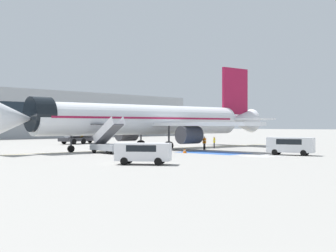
{
  "coord_description": "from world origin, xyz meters",
  "views": [
    {
      "loc": [
        -44.28,
        -46.46,
        3.26
      ],
      "look_at": [
        1.28,
        -3.06,
        3.14
      ],
      "focal_mm": 50.0,
      "sensor_mm": 36.0,
      "label": 1
    }
  ],
  "objects_px": {
    "ground_crew_1": "(204,142)",
    "boarding_stairs_forward": "(108,144)",
    "fuel_tanker": "(81,133)",
    "service_van_0": "(291,144)",
    "ground_crew_0": "(214,142)",
    "traffic_cone_1": "(185,151)",
    "baggage_cart": "(163,150)",
    "airliner": "(149,120)",
    "traffic_cone_0": "(117,154)",
    "service_van_1": "(143,151)"
  },
  "relations": [
    {
      "from": "boarding_stairs_forward",
      "to": "baggage_cart",
      "type": "distance_m",
      "value": 6.56
    },
    {
      "from": "fuel_tanker",
      "to": "service_van_0",
      "type": "bearing_deg",
      "value": -13.43
    },
    {
      "from": "service_van_1",
      "to": "ground_crew_1",
      "type": "distance_m",
      "value": 23.62
    },
    {
      "from": "ground_crew_0",
      "to": "ground_crew_1",
      "type": "bearing_deg",
      "value": -26.72
    },
    {
      "from": "boarding_stairs_forward",
      "to": "traffic_cone_1",
      "type": "bearing_deg",
      "value": -36.94
    },
    {
      "from": "airliner",
      "to": "ground_crew_0",
      "type": "height_order",
      "value": "airliner"
    },
    {
      "from": "ground_crew_1",
      "to": "fuel_tanker",
      "type": "bearing_deg",
      "value": 170.58
    },
    {
      "from": "baggage_cart",
      "to": "ground_crew_1",
      "type": "xyz_separation_m",
      "value": [
        7.85,
        0.13,
        0.77
      ]
    },
    {
      "from": "ground_crew_1",
      "to": "boarding_stairs_forward",
      "type": "bearing_deg",
      "value": -111.46
    },
    {
      "from": "ground_crew_0",
      "to": "fuel_tanker",
      "type": "bearing_deg",
      "value": -132.04
    },
    {
      "from": "service_van_0",
      "to": "ground_crew_1",
      "type": "xyz_separation_m",
      "value": [
        1.79,
        13.48,
        -0.13
      ]
    },
    {
      "from": "fuel_tanker",
      "to": "baggage_cart",
      "type": "distance_m",
      "value": 30.37
    },
    {
      "from": "service_van_0",
      "to": "baggage_cart",
      "type": "relative_size",
      "value": 1.76
    },
    {
      "from": "boarding_stairs_forward",
      "to": "service_van_1",
      "type": "bearing_deg",
      "value": -112.3
    },
    {
      "from": "airliner",
      "to": "traffic_cone_0",
      "type": "height_order",
      "value": "airliner"
    },
    {
      "from": "baggage_cart",
      "to": "traffic_cone_0",
      "type": "distance_m",
      "value": 8.75
    },
    {
      "from": "fuel_tanker",
      "to": "traffic_cone_1",
      "type": "height_order",
      "value": "fuel_tanker"
    },
    {
      "from": "ground_crew_0",
      "to": "traffic_cone_1",
      "type": "xyz_separation_m",
      "value": [
        -11.16,
        -4.36,
        -0.68
      ]
    },
    {
      "from": "boarding_stairs_forward",
      "to": "ground_crew_0",
      "type": "distance_m",
      "value": 17.66
    },
    {
      "from": "service_van_1",
      "to": "baggage_cart",
      "type": "bearing_deg",
      "value": -176.3
    },
    {
      "from": "airliner",
      "to": "baggage_cart",
      "type": "height_order",
      "value": "airliner"
    },
    {
      "from": "baggage_cart",
      "to": "ground_crew_1",
      "type": "relative_size",
      "value": 1.67
    },
    {
      "from": "service_van_0",
      "to": "ground_crew_0",
      "type": "relative_size",
      "value": 3.15
    },
    {
      "from": "baggage_cart",
      "to": "ground_crew_0",
      "type": "bearing_deg",
      "value": -133.07
    },
    {
      "from": "service_van_1",
      "to": "traffic_cone_0",
      "type": "bearing_deg",
      "value": -152.57
    },
    {
      "from": "baggage_cart",
      "to": "traffic_cone_1",
      "type": "distance_m",
      "value": 2.71
    },
    {
      "from": "boarding_stairs_forward",
      "to": "ground_crew_1",
      "type": "height_order",
      "value": "boarding_stairs_forward"
    },
    {
      "from": "service_van_0",
      "to": "baggage_cart",
      "type": "distance_m",
      "value": 14.69
    },
    {
      "from": "fuel_tanker",
      "to": "traffic_cone_1",
      "type": "distance_m",
      "value": 32.53
    },
    {
      "from": "service_van_1",
      "to": "traffic_cone_0",
      "type": "xyz_separation_m",
      "value": [
        4.65,
        8.83,
        -0.76
      ]
    },
    {
      "from": "ground_crew_1",
      "to": "traffic_cone_0",
      "type": "distance_m",
      "value": 16.55
    },
    {
      "from": "ground_crew_1",
      "to": "traffic_cone_0",
      "type": "relative_size",
      "value": 2.77
    },
    {
      "from": "fuel_tanker",
      "to": "ground_crew_1",
      "type": "height_order",
      "value": "fuel_tanker"
    },
    {
      "from": "fuel_tanker",
      "to": "traffic_cone_1",
      "type": "bearing_deg",
      "value": -23.81
    },
    {
      "from": "service_van_0",
      "to": "traffic_cone_1",
      "type": "xyz_separation_m",
      "value": [
        -5.09,
        10.82,
        -0.9
      ]
    },
    {
      "from": "boarding_stairs_forward",
      "to": "service_van_0",
      "type": "bearing_deg",
      "value": -49.16
    },
    {
      "from": "airliner",
      "to": "service_van_1",
      "type": "bearing_deg",
      "value": 141.46
    },
    {
      "from": "boarding_stairs_forward",
      "to": "ground_crew_0",
      "type": "xyz_separation_m",
      "value": [
        17.57,
        -1.73,
        -0.07
      ]
    },
    {
      "from": "traffic_cone_0",
      "to": "airliner",
      "type": "bearing_deg",
      "value": 33.85
    },
    {
      "from": "fuel_tanker",
      "to": "baggage_cart",
      "type": "height_order",
      "value": "fuel_tanker"
    },
    {
      "from": "airliner",
      "to": "baggage_cart",
      "type": "distance_m",
      "value": 9.08
    },
    {
      "from": "boarding_stairs_forward",
      "to": "fuel_tanker",
      "type": "height_order",
      "value": "boarding_stairs_forward"
    },
    {
      "from": "ground_crew_0",
      "to": "boarding_stairs_forward",
      "type": "bearing_deg",
      "value": -54.08
    },
    {
      "from": "ground_crew_1",
      "to": "traffic_cone_1",
      "type": "height_order",
      "value": "ground_crew_1"
    },
    {
      "from": "boarding_stairs_forward",
      "to": "traffic_cone_0",
      "type": "distance_m",
      "value": 6.17
    },
    {
      "from": "boarding_stairs_forward",
      "to": "ground_crew_0",
      "type": "relative_size",
      "value": 3.27
    },
    {
      "from": "service_van_0",
      "to": "boarding_stairs_forward",
      "type": "bearing_deg",
      "value": -72.11
    },
    {
      "from": "service_van_1",
      "to": "traffic_cone_1",
      "type": "bearing_deg",
      "value": 174.58
    },
    {
      "from": "baggage_cart",
      "to": "service_van_1",
      "type": "bearing_deg",
      "value": 76.82
    },
    {
      "from": "airliner",
      "to": "fuel_tanker",
      "type": "distance_m",
      "value": 22.51
    }
  ]
}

